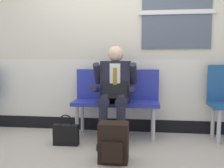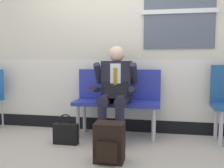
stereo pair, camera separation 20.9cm
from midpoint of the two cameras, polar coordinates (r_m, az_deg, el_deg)
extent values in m
plane|color=#B2A899|center=(3.38, -2.47, -12.93)|extent=(18.00, 18.00, 0.00)
cube|color=silver|center=(3.86, -0.89, -1.10)|extent=(5.04, 0.12, 0.88)
cube|color=black|center=(3.96, -0.88, -8.76)|extent=(5.04, 0.14, 0.18)
cube|color=#4C5666|center=(3.80, 12.50, 15.26)|extent=(0.96, 0.02, 1.01)
cube|color=silver|center=(3.79, 12.52, 15.28)|extent=(1.04, 0.03, 0.06)
cube|color=#28339E|center=(3.53, -0.87, -4.25)|extent=(1.17, 0.42, 0.05)
cube|color=#28339E|center=(3.68, -0.48, -0.10)|extent=(1.17, 0.04, 0.43)
cylinder|color=#B7B7BC|center=(3.55, -9.44, -8.35)|extent=(0.05, 0.05, 0.44)
cylinder|color=#B7B7BC|center=(3.83, -8.13, -7.31)|extent=(0.05, 0.05, 0.44)
cylinder|color=#B7B7BC|center=(3.40, 7.35, -8.93)|extent=(0.05, 0.05, 0.44)
cylinder|color=#B7B7BC|center=(3.69, 7.35, -7.77)|extent=(0.05, 0.05, 0.44)
cylinder|color=#B7B7BC|center=(3.50, 20.98, -8.84)|extent=(0.05, 0.05, 0.44)
cylinder|color=#B7B7BC|center=(3.78, 19.90, -7.73)|extent=(0.05, 0.05, 0.44)
cylinder|color=#1E1E2D|center=(3.33, -3.26, -3.62)|extent=(0.15, 0.40, 0.15)
cylinder|color=#1E1E2D|center=(3.21, -3.86, -9.30)|extent=(0.11, 0.11, 0.49)
cube|color=black|center=(3.22, -4.05, -13.22)|extent=(0.10, 0.26, 0.07)
cylinder|color=#1E1E2D|center=(3.30, 0.50, -3.71)|extent=(0.15, 0.40, 0.15)
cylinder|color=#1E1E2D|center=(3.18, 0.08, -9.45)|extent=(0.11, 0.11, 0.49)
cube|color=black|center=(3.18, -0.06, -13.42)|extent=(0.10, 0.26, 0.07)
cube|color=#1E1E2D|center=(3.49, -0.88, 0.60)|extent=(0.40, 0.18, 0.55)
cube|color=silver|center=(3.40, -1.11, 1.31)|extent=(0.14, 0.01, 0.38)
cube|color=olive|center=(3.39, -1.12, 0.80)|extent=(0.05, 0.01, 0.33)
sphere|color=beige|center=(3.48, -0.89, 6.67)|extent=(0.21, 0.21, 0.21)
cylinder|color=#1E1E2D|center=(3.46, -4.99, 2.36)|extent=(0.09, 0.25, 0.30)
cylinder|color=#1E1E2D|center=(3.31, -5.58, -1.13)|extent=(0.08, 0.27, 0.12)
cylinder|color=#1E1E2D|center=(3.39, 2.97, 2.31)|extent=(0.09, 0.25, 0.30)
cylinder|color=#1E1E2D|center=(3.24, 2.72, -1.26)|extent=(0.08, 0.27, 0.12)
cube|color=black|center=(3.28, -1.47, -2.80)|extent=(0.33, 0.22, 0.02)
cube|color=black|center=(3.39, -1.14, -0.65)|extent=(0.33, 0.08, 0.21)
cube|color=black|center=(2.75, -1.87, -12.75)|extent=(0.30, 0.22, 0.41)
cube|color=black|center=(2.65, -2.33, -14.89)|extent=(0.21, 0.04, 0.21)
cube|color=black|center=(3.33, -11.95, -10.97)|extent=(0.31, 0.09, 0.26)
torus|color=black|center=(3.29, -12.01, -8.14)|extent=(0.17, 0.02, 0.17)
camera|label=1|loc=(0.10, -91.81, -0.17)|focal=41.34mm
camera|label=2|loc=(0.10, 88.19, 0.17)|focal=41.34mm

